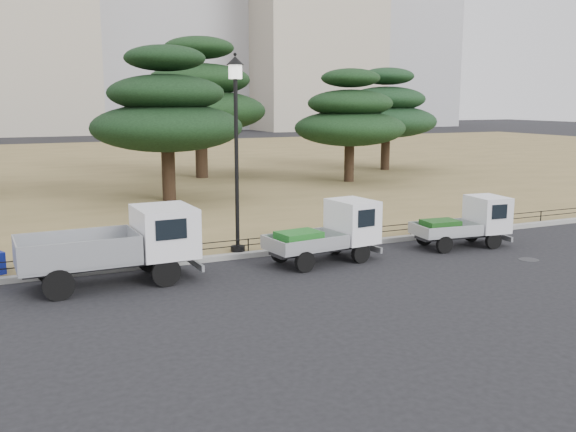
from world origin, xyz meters
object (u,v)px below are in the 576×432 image
street_lamp (236,122)px  truck_kei_front (330,232)px  truck_large (120,243)px  truck_kei_rear (467,222)px

street_lamp → truck_kei_front: bearing=-37.7°
truck_kei_front → street_lamp: bearing=134.9°
truck_kei_front → truck_large: bearing=170.8°
truck_kei_front → truck_kei_rear: truck_kei_front is taller
street_lamp → truck_large: bearing=-157.6°
truck_kei_rear → street_lamp: (-7.27, 1.88, 3.29)m
truck_large → street_lamp: 5.10m
truck_kei_rear → street_lamp: size_ratio=0.55×
truck_large → truck_kei_rear: 11.08m
truck_large → truck_kei_rear: truck_large is taller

